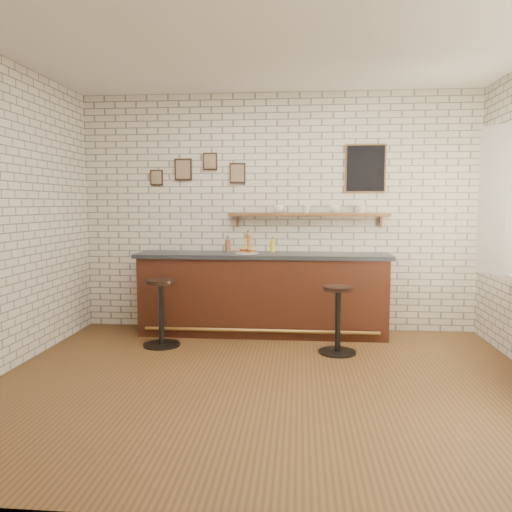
{
  "coord_description": "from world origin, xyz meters",
  "views": [
    {
      "loc": [
        0.3,
        -4.37,
        1.62
      ],
      "look_at": [
        -0.17,
        0.9,
        1.06
      ],
      "focal_mm": 35.0,
      "sensor_mm": 36.0,
      "label": 1
    }
  ],
  "objects_px": {
    "ciabatta_sandwich": "(248,250)",
    "shelf_cup_c": "(335,209)",
    "bar_counter": "(262,294)",
    "bitters_bottle_white": "(247,245)",
    "bitters_bottle_amber": "(248,243)",
    "sandwich_plate": "(247,253)",
    "shelf_cup_b": "(306,209)",
    "shelf_cup_d": "(361,209)",
    "bitters_bottle_brown": "(228,245)",
    "shelf_cup_a": "(279,209)",
    "bar_stool_right": "(338,318)",
    "condiment_bottle_yellow": "(273,246)",
    "bar_stool_left": "(161,310)"
  },
  "relations": [
    {
      "from": "ciabatta_sandwich",
      "to": "shelf_cup_c",
      "type": "relative_size",
      "value": 1.75
    },
    {
      "from": "bar_counter",
      "to": "ciabatta_sandwich",
      "type": "height_order",
      "value": "ciabatta_sandwich"
    },
    {
      "from": "bitters_bottle_white",
      "to": "bitters_bottle_amber",
      "type": "xyz_separation_m",
      "value": [
        0.01,
        -0.0,
        0.02
      ]
    },
    {
      "from": "sandwich_plate",
      "to": "ciabatta_sandwich",
      "type": "height_order",
      "value": "ciabatta_sandwich"
    },
    {
      "from": "shelf_cup_b",
      "to": "shelf_cup_d",
      "type": "distance_m",
      "value": 0.67
    },
    {
      "from": "bitters_bottle_brown",
      "to": "shelf_cup_a",
      "type": "height_order",
      "value": "shelf_cup_a"
    },
    {
      "from": "bar_stool_right",
      "to": "shelf_cup_d",
      "type": "relative_size",
      "value": 6.81
    },
    {
      "from": "bar_counter",
      "to": "condiment_bottle_yellow",
      "type": "bearing_deg",
      "value": 55.3
    },
    {
      "from": "bitters_bottle_amber",
      "to": "bitters_bottle_white",
      "type": "bearing_deg",
      "value": 180.0
    },
    {
      "from": "bar_counter",
      "to": "sandwich_plate",
      "type": "bearing_deg",
      "value": -167.13
    },
    {
      "from": "bar_counter",
      "to": "bar_stool_left",
      "type": "relative_size",
      "value": 4.07
    },
    {
      "from": "condiment_bottle_yellow",
      "to": "shelf_cup_b",
      "type": "height_order",
      "value": "shelf_cup_b"
    },
    {
      "from": "bar_counter",
      "to": "bar_stool_right",
      "type": "height_order",
      "value": "bar_counter"
    },
    {
      "from": "shelf_cup_a",
      "to": "shelf_cup_c",
      "type": "bearing_deg",
      "value": -38.29
    },
    {
      "from": "bar_counter",
      "to": "ciabatta_sandwich",
      "type": "xyz_separation_m",
      "value": [
        -0.18,
        -0.04,
        0.55
      ]
    },
    {
      "from": "bar_counter",
      "to": "shelf_cup_d",
      "type": "distance_m",
      "value": 1.6
    },
    {
      "from": "shelf_cup_c",
      "to": "condiment_bottle_yellow",
      "type": "bearing_deg",
      "value": 120.98
    },
    {
      "from": "sandwich_plate",
      "to": "bar_stool_right",
      "type": "xyz_separation_m",
      "value": [
        1.06,
        -0.69,
        -0.62
      ]
    },
    {
      "from": "bitters_bottle_brown",
      "to": "shelf_cup_a",
      "type": "distance_m",
      "value": 0.79
    },
    {
      "from": "bar_stool_left",
      "to": "shelf_cup_d",
      "type": "distance_m",
      "value": 2.71
    },
    {
      "from": "shelf_cup_a",
      "to": "shelf_cup_b",
      "type": "bearing_deg",
      "value": -38.29
    },
    {
      "from": "condiment_bottle_yellow",
      "to": "sandwich_plate",
      "type": "bearing_deg",
      "value": -145.51
    },
    {
      "from": "bar_counter",
      "to": "shelf_cup_a",
      "type": "relative_size",
      "value": 24.89
    },
    {
      "from": "sandwich_plate",
      "to": "shelf_cup_b",
      "type": "distance_m",
      "value": 0.93
    },
    {
      "from": "bar_counter",
      "to": "ciabatta_sandwich",
      "type": "relative_size",
      "value": 13.53
    },
    {
      "from": "condiment_bottle_yellow",
      "to": "bar_stool_right",
      "type": "relative_size",
      "value": 0.25
    },
    {
      "from": "bar_counter",
      "to": "shelf_cup_c",
      "type": "relative_size",
      "value": 23.74
    },
    {
      "from": "ciabatta_sandwich",
      "to": "bitters_bottle_amber",
      "type": "height_order",
      "value": "bitters_bottle_amber"
    },
    {
      "from": "shelf_cup_b",
      "to": "bitters_bottle_amber",
      "type": "bearing_deg",
      "value": 108.86
    },
    {
      "from": "sandwich_plate",
      "to": "bitters_bottle_amber",
      "type": "xyz_separation_m",
      "value": [
        -0.01,
        0.21,
        0.1
      ]
    },
    {
      "from": "bitters_bottle_white",
      "to": "shelf_cup_a",
      "type": "relative_size",
      "value": 1.79
    },
    {
      "from": "bitters_bottle_white",
      "to": "bitters_bottle_amber",
      "type": "distance_m",
      "value": 0.02
    },
    {
      "from": "bitters_bottle_brown",
      "to": "bitters_bottle_amber",
      "type": "height_order",
      "value": "bitters_bottle_amber"
    },
    {
      "from": "ciabatta_sandwich",
      "to": "shelf_cup_b",
      "type": "xyz_separation_m",
      "value": [
        0.71,
        0.24,
        0.5
      ]
    },
    {
      "from": "ciabatta_sandwich",
      "to": "condiment_bottle_yellow",
      "type": "relative_size",
      "value": 1.24
    },
    {
      "from": "bar_stool_left",
      "to": "shelf_cup_c",
      "type": "relative_size",
      "value": 5.84
    },
    {
      "from": "bar_stool_right",
      "to": "shelf_cup_a",
      "type": "xyz_separation_m",
      "value": [
        -0.68,
        0.94,
        1.16
      ]
    },
    {
      "from": "shelf_cup_d",
      "to": "bar_stool_left",
      "type": "bearing_deg",
      "value": -166.86
    },
    {
      "from": "bitters_bottle_white",
      "to": "sandwich_plate",
      "type": "bearing_deg",
      "value": -84.95
    },
    {
      "from": "bar_counter",
      "to": "condiment_bottle_yellow",
      "type": "xyz_separation_m",
      "value": [
        0.11,
        0.17,
        0.58
      ]
    },
    {
      "from": "sandwich_plate",
      "to": "shelf_cup_c",
      "type": "bearing_deg",
      "value": 12.84
    },
    {
      "from": "sandwich_plate",
      "to": "shelf_cup_d",
      "type": "bearing_deg",
      "value": 9.95
    },
    {
      "from": "bitters_bottle_white",
      "to": "condiment_bottle_yellow",
      "type": "relative_size",
      "value": 1.21
    },
    {
      "from": "bitters_bottle_brown",
      "to": "bar_counter",
      "type": "bearing_deg",
      "value": -19.86
    },
    {
      "from": "sandwich_plate",
      "to": "condiment_bottle_yellow",
      "type": "height_order",
      "value": "condiment_bottle_yellow"
    },
    {
      "from": "bar_stool_right",
      "to": "ciabatta_sandwich",
      "type": "bearing_deg",
      "value": 146.66
    },
    {
      "from": "bar_counter",
      "to": "shelf_cup_c",
      "type": "xyz_separation_m",
      "value": [
        0.88,
        0.2,
        1.04
      ]
    },
    {
      "from": "shelf_cup_c",
      "to": "shelf_cup_d",
      "type": "xyz_separation_m",
      "value": [
        0.32,
        0.0,
        -0.0
      ]
    },
    {
      "from": "bar_stool_left",
      "to": "bar_stool_right",
      "type": "relative_size",
      "value": 1.04
    },
    {
      "from": "bitters_bottle_amber",
      "to": "shelf_cup_d",
      "type": "bearing_deg",
      "value": 1.47
    }
  ]
}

